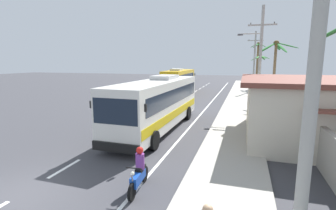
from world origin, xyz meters
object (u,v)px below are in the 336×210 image
object	(u,v)px
coach_bus_far_lane	(179,80)
palm_third	(260,64)
palm_fourth	(258,58)
utility_pole_nearest	(309,64)
utility_pole_mid	(259,59)
coach_bus_foreground	(158,102)
motorcycle_beside_bus	(139,173)
utility_pole_far	(254,61)
palm_second	(275,58)

from	to	relation	value
coach_bus_far_lane	palm_third	bearing A→B (deg)	29.69
coach_bus_far_lane	palm_fourth	world-z (taller)	palm_fourth
utility_pole_nearest	utility_pole_mid	xyz separation A→B (m)	(0.01, 17.46, 0.29)
coach_bus_foreground	coach_bus_far_lane	xyz separation A→B (m)	(-3.72, 19.56, 0.00)
coach_bus_foreground	utility_pole_mid	world-z (taller)	utility_pole_mid
utility_pole_nearest	palm_fourth	distance (m)	40.60
palm_fourth	palm_third	bearing A→B (deg)	-86.38
palm_fourth	coach_bus_far_lane	bearing A→B (deg)	-137.26
utility_pole_mid	palm_fourth	distance (m)	23.14
motorcycle_beside_bus	palm_fourth	xyz separation A→B (m)	(5.32, 37.80, 4.49)
utility_pole_far	palm_third	size ratio (longest dim) A/B	1.56
coach_bus_far_lane	motorcycle_beside_bus	distance (m)	28.17
coach_bus_foreground	motorcycle_beside_bus	distance (m)	8.34
palm_fourth	motorcycle_beside_bus	bearing A→B (deg)	-98.01
palm_fourth	palm_second	bearing A→B (deg)	-87.04
utility_pole_nearest	coach_bus_foreground	bearing A→B (deg)	121.44
utility_pole_mid	palm_second	size ratio (longest dim) A/B	1.36
coach_bus_foreground	utility_pole_mid	size ratio (longest dim) A/B	1.27
utility_pole_nearest	utility_pole_far	xyz separation A→B (m)	(0.14, 34.91, 0.16)
motorcycle_beside_bus	palm_second	distance (m)	21.03
coach_bus_far_lane	motorcycle_beside_bus	bearing A→B (deg)	-78.13
utility_pole_nearest	palm_second	distance (m)	22.47
utility_pole_nearest	palm_third	world-z (taller)	utility_pole_nearest
palm_fourth	utility_pole_mid	bearing A→B (deg)	-91.97
coach_bus_far_lane	motorcycle_beside_bus	xyz separation A→B (m)	(5.79, -27.54, -1.24)
utility_pole_nearest	palm_third	size ratio (longest dim) A/B	1.47
motorcycle_beside_bus	utility_pole_far	bearing A→B (deg)	81.77
motorcycle_beside_bus	palm_third	distance (m)	34.65
coach_bus_foreground	palm_second	distance (m)	14.63
coach_bus_foreground	utility_pole_far	world-z (taller)	utility_pole_far
utility_pole_far	palm_second	bearing A→B (deg)	-82.65
utility_pole_far	utility_pole_nearest	bearing A→B (deg)	-90.23
coach_bus_foreground	utility_pole_mid	distance (m)	9.84
utility_pole_mid	palm_fourth	bearing A→B (deg)	88.03
utility_pole_nearest	utility_pole_far	bearing A→B (deg)	89.77
motorcycle_beside_bus	utility_pole_nearest	distance (m)	6.57
palm_third	palm_fourth	world-z (taller)	palm_fourth
coach_bus_far_lane	coach_bus_foreground	bearing A→B (deg)	-79.24
utility_pole_nearest	palm_third	xyz separation A→B (m)	(1.05, 36.79, -0.26)
motorcycle_beside_bus	utility_pole_mid	size ratio (longest dim) A/B	0.22
coach_bus_foreground	palm_second	world-z (taller)	palm_second
utility_pole_nearest	utility_pole_far	distance (m)	34.91
motorcycle_beside_bus	utility_pole_mid	bearing A→B (deg)	72.87
coach_bus_far_lane	palm_second	xyz separation A→B (m)	(12.05, -7.92, 3.01)
palm_second	palm_third	size ratio (longest dim) A/B	1.16
utility_pole_mid	utility_pole_far	world-z (taller)	utility_pole_mid
coach_bus_foreground	utility_pole_far	distance (m)	25.22
utility_pole_far	palm_fourth	world-z (taller)	utility_pole_far
utility_pole_mid	coach_bus_foreground	bearing A→B (deg)	-134.57
utility_pole_nearest	utility_pole_far	world-z (taller)	utility_pole_far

